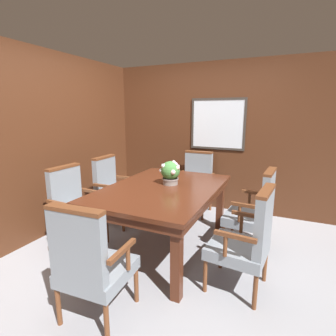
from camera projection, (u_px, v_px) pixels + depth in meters
ground_plane at (160, 255)px, 3.10m from camera, size 14.00×14.00×0.00m
wall_back at (207, 137)px, 4.47m from camera, size 7.20×0.08×2.45m
wall_left at (48, 144)px, 3.52m from camera, size 0.06×7.20×2.45m
dining_table at (163, 194)px, 3.13m from camera, size 1.24×1.80×0.78m
chair_head_near at (90, 262)px, 2.03m from camera, size 0.58×0.54×1.01m
chair_right_near at (247, 239)px, 2.40m from camera, size 0.56×0.59×1.01m
chair_left_far at (113, 189)px, 3.92m from camera, size 0.53×0.57×1.01m
chair_head_far at (196, 181)px, 4.35m from camera, size 0.56×0.52×1.01m
chair_left_near at (74, 206)px, 3.23m from camera, size 0.54×0.57×1.01m
chair_right_far at (255, 209)px, 3.11m from camera, size 0.55×0.58×1.01m
potted_plant at (170, 172)px, 3.19m from camera, size 0.25×0.23×0.30m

